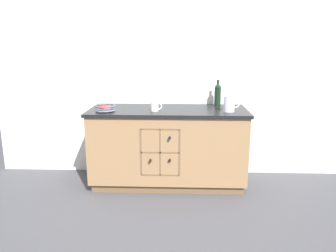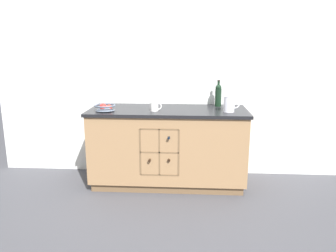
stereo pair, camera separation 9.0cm
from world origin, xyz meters
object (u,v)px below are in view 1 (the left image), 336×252
Objects in this scene: standing_wine_bottle at (218,94)px; white_pitcher at (230,103)px; fruit_bowl at (105,107)px; ceramic_mug at (155,106)px.

white_pitcher is at bearing -74.74° from standing_wine_bottle.
white_pitcher is at bearing 2.08° from fruit_bowl.
standing_wine_bottle reaches higher than white_pitcher.
standing_wine_bottle reaches higher than ceramic_mug.
fruit_bowl is at bearing -162.79° from standing_wine_bottle.
white_pitcher is at bearing 0.10° from ceramic_mug.
ceramic_mug is (0.55, 0.05, 0.01)m from fruit_bowl.
white_pitcher is 0.82m from ceramic_mug.
standing_wine_bottle reaches higher than fruit_bowl.
ceramic_mug is 0.41× the size of standing_wine_bottle.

